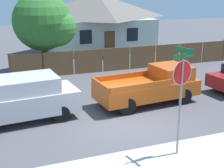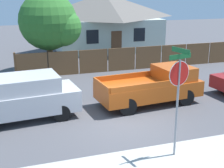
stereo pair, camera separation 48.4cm
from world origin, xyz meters
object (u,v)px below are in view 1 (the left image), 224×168
Objects in this scene: house at (97,20)px; stop_sign at (181,84)px; orange_pickup at (151,86)px; oak_tree at (45,23)px; red_suv at (20,98)px.

house is 2.74× the size of stop_sign.
oak_tree is at bearing 109.57° from orange_pickup.
orange_pickup is at bearing -65.26° from oak_tree.
house is at bearing 50.44° from oak_tree.
oak_tree is 1.45× the size of stop_sign.
house is 1.88× the size of oak_tree.
oak_tree is 8.94m from orange_pickup.
house is at bearing 76.84° from orange_pickup.
red_suv is (-8.05, -14.74, -1.58)m from house.
house is 8.94m from oak_tree.
stop_sign is at bearing -100.19° from house.
red_suv is 0.94× the size of orange_pickup.
oak_tree reaches higher than orange_pickup.
stop_sign reaches higher than red_suv.
orange_pickup is 1.42× the size of stop_sign.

